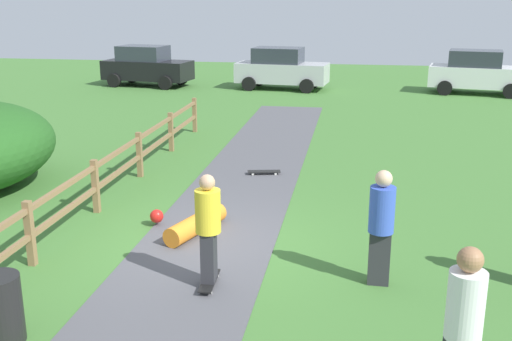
# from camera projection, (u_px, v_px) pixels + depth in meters

# --- Properties ---
(ground_plane) EXTENTS (60.00, 60.00, 0.00)m
(ground_plane) POSITION_uv_depth(u_px,v_px,m) (206.00, 245.00, 10.84)
(ground_plane) COLOR #427533
(asphalt_path) EXTENTS (2.40, 28.00, 0.02)m
(asphalt_path) POSITION_uv_depth(u_px,v_px,m) (206.00, 244.00, 10.84)
(asphalt_path) COLOR #515156
(asphalt_path) RESTS_ON ground_plane
(wooden_fence) EXTENTS (0.12, 18.12, 1.10)m
(wooden_fence) POSITION_uv_depth(u_px,v_px,m) (66.00, 201.00, 11.07)
(wooden_fence) COLOR olive
(wooden_fence) RESTS_ON ground_plane
(trash_bin) EXTENTS (0.56, 0.56, 0.90)m
(trash_bin) POSITION_uv_depth(u_px,v_px,m) (0.00, 309.00, 7.70)
(trash_bin) COLOR black
(trash_bin) RESTS_ON ground_plane
(skater_riding) EXTENTS (0.40, 0.81, 1.74)m
(skater_riding) POSITION_uv_depth(u_px,v_px,m) (208.00, 225.00, 9.03)
(skater_riding) COLOR black
(skater_riding) RESTS_ON asphalt_path
(skater_fallen) EXTENTS (1.41, 1.60, 0.36)m
(skater_fallen) POSITION_uv_depth(u_px,v_px,m) (193.00, 224.00, 11.28)
(skater_fallen) COLOR orange
(skater_fallen) RESTS_ON asphalt_path
(skateboard_loose) EXTENTS (0.82, 0.36, 0.08)m
(skateboard_loose) POSITION_uv_depth(u_px,v_px,m) (264.00, 172.00, 15.01)
(skateboard_loose) COLOR black
(skateboard_loose) RESTS_ON asphalt_path
(bystander_white) EXTENTS (0.54, 0.54, 1.88)m
(bystander_white) POSITION_uv_depth(u_px,v_px,m) (464.00, 323.00, 6.22)
(bystander_white) COLOR #2D2D33
(bystander_white) RESTS_ON ground_plane
(bystander_blue) EXTENTS (0.39, 0.39, 1.80)m
(bystander_blue) POSITION_uv_depth(u_px,v_px,m) (381.00, 222.00, 9.11)
(bystander_blue) COLOR #2D2D33
(bystander_blue) RESTS_ON ground_plane
(parked_car_silver) EXTENTS (4.36, 2.36, 1.92)m
(parked_car_silver) POSITION_uv_depth(u_px,v_px,m) (281.00, 69.00, 28.47)
(parked_car_silver) COLOR #B7B7BC
(parked_car_silver) RESTS_ON ground_plane
(parked_car_black) EXTENTS (4.40, 2.47, 1.92)m
(parked_car_black) POSITION_uv_depth(u_px,v_px,m) (146.00, 66.00, 29.50)
(parked_car_black) COLOR black
(parked_car_black) RESTS_ON ground_plane
(parked_car_white) EXTENTS (4.44, 2.58, 1.92)m
(parked_car_white) POSITION_uv_depth(u_px,v_px,m) (478.00, 72.00, 27.10)
(parked_car_white) COLOR silver
(parked_car_white) RESTS_ON ground_plane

